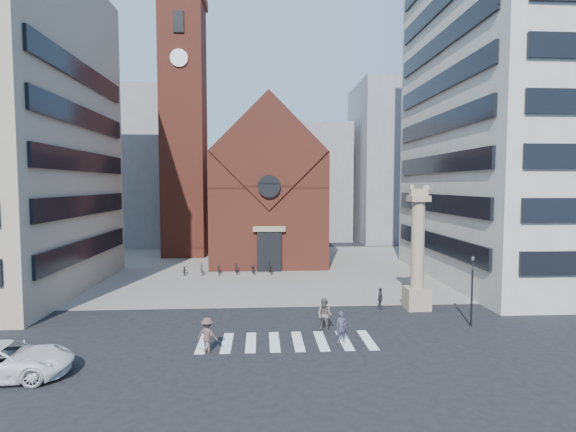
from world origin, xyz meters
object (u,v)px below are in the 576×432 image
object	(u,v)px
lion_column	(417,260)
pedestrian_1	(325,315)
pedestrian_2	(380,299)
white_car	(4,361)
scooter_0	(184,270)
pedestrian_0	(342,327)
traffic_light	(472,289)

from	to	relation	value
lion_column	pedestrian_1	bearing A→B (deg)	-148.14
pedestrian_2	white_car	bearing A→B (deg)	130.25
pedestrian_1	scooter_0	bearing A→B (deg)	159.47
lion_column	pedestrian_0	world-z (taller)	lion_column
lion_column	pedestrian_1	distance (m)	8.72
pedestrian_2	scooter_0	world-z (taller)	pedestrian_2
white_car	pedestrian_0	bearing A→B (deg)	-81.91
traffic_light	scooter_0	world-z (taller)	traffic_light
traffic_light	scooter_0	bearing A→B (deg)	140.17
traffic_light	white_car	distance (m)	25.07
white_car	pedestrian_1	world-z (taller)	pedestrian_1
pedestrian_1	pedestrian_0	bearing A→B (deg)	-33.36
white_car	scooter_0	size ratio (longest dim) A/B	3.15
traffic_light	pedestrian_0	bearing A→B (deg)	-164.95
traffic_light	pedestrian_1	distance (m)	9.19
scooter_0	white_car	bearing A→B (deg)	-107.97
pedestrian_1	pedestrian_2	size ratio (longest dim) A/B	1.29
lion_column	white_car	distance (m)	24.58
white_car	scooter_0	bearing A→B (deg)	-15.34
lion_column	scooter_0	bearing A→B (deg)	144.81
pedestrian_1	lion_column	bearing A→B (deg)	68.63
traffic_light	white_car	world-z (taller)	traffic_light
lion_column	scooter_0	xyz separation A→B (m)	(-18.15, 12.80, -2.93)
scooter_0	traffic_light	bearing A→B (deg)	-47.40
traffic_light	pedestrian_0	world-z (taller)	traffic_light
white_car	scooter_0	world-z (taller)	white_car
white_car	pedestrian_1	distance (m)	16.20
pedestrian_0	pedestrian_1	size ratio (longest dim) A/B	0.87
white_car	lion_column	bearing A→B (deg)	-70.93
pedestrian_0	scooter_0	size ratio (longest dim) A/B	0.94
traffic_light	pedestrian_1	bearing A→B (deg)	-177.41
pedestrian_2	scooter_0	distance (m)	20.16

